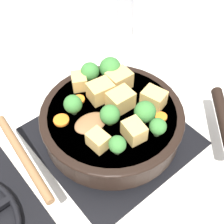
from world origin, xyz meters
TOP-DOWN VIEW (x-y plane):
  - ground_plane at (0.00, 0.00)m, footprint 2.40×2.40m
  - front_burner_grate at (0.00, 0.00)m, footprint 0.31×0.31m
  - skillet_pan at (-0.00, -0.00)m, footprint 0.37×0.38m
  - wooden_spoon at (0.01, 0.13)m, footprint 0.21×0.19m
  - tofu_cube_center_large at (0.05, -0.06)m, footprint 0.04×0.05m
  - tofu_cube_near_handle at (-0.04, -0.08)m, footprint 0.05×0.05m
  - tofu_cube_east_chunk at (-0.07, 0.01)m, footprint 0.05×0.04m
  - tofu_cube_west_chunk at (-0.05, 0.07)m, footprint 0.04×0.03m
  - tofu_cube_back_piece at (0.00, -0.02)m, footprint 0.04×0.05m
  - tofu_cube_front_piece at (0.05, -0.01)m, footprint 0.05×0.05m
  - tofu_cube_mid_small at (0.10, 0.01)m, footprint 0.05×0.05m
  - broccoli_floret_near_spoon at (-0.06, -0.03)m, footprint 0.04×0.04m
  - broccoli_floret_center_top at (0.10, -0.02)m, footprint 0.04×0.04m
  - broccoli_floret_east_rim at (-0.10, -0.03)m, footprint 0.03×0.03m
  - broccoli_floret_west_rim at (0.08, -0.06)m, footprint 0.05×0.05m
  - broccoli_floret_north_edge at (-0.08, 0.05)m, footprint 0.03×0.03m
  - broccoli_floret_south_cluster at (0.05, 0.06)m, footprint 0.04×0.04m
  - broccoli_floret_mid_floret at (-0.02, 0.02)m, footprint 0.04×0.04m
  - carrot_slice_orange_thin at (-0.07, -0.07)m, footprint 0.02×0.02m
  - carrot_slice_near_center at (0.05, 0.09)m, footprint 0.03×0.03m
  - carrot_slice_edge_slice at (0.07, 0.03)m, footprint 0.02×0.02m
  - pepper_mill at (0.24, -0.25)m, footprint 0.05×0.05m

SIDE VIEW (x-z plane):
  - ground_plane at x=0.00m, z-range 0.00..0.00m
  - front_burner_grate at x=0.00m, z-range 0.00..0.03m
  - skillet_pan at x=0.00m, z-range 0.03..0.09m
  - pepper_mill at x=0.24m, z-range -0.01..0.17m
  - carrot_slice_orange_thin at x=-0.07m, z-range 0.08..0.09m
  - carrot_slice_near_center at x=0.05m, z-range 0.08..0.09m
  - carrot_slice_edge_slice at x=0.07m, z-range 0.08..0.09m
  - wooden_spoon at x=0.01m, z-range 0.08..0.10m
  - tofu_cube_west_chunk at x=-0.05m, z-range 0.08..0.12m
  - tofu_cube_mid_small at x=0.10m, z-range 0.08..0.12m
  - tofu_cube_east_chunk at x=-0.07m, z-range 0.08..0.12m
  - tofu_cube_near_handle at x=-0.04m, z-range 0.08..0.12m
  - tofu_cube_front_piece at x=0.05m, z-range 0.08..0.12m
  - tofu_cube_center_large at x=0.05m, z-range 0.08..0.12m
  - tofu_cube_back_piece at x=0.00m, z-range 0.08..0.12m
  - broccoli_floret_north_edge at x=-0.08m, z-range 0.09..0.13m
  - broccoli_floret_east_rim at x=-0.10m, z-range 0.09..0.13m
  - broccoli_floret_south_cluster at x=0.05m, z-range 0.09..0.13m
  - broccoli_floret_mid_floret at x=-0.02m, z-range 0.09..0.13m
  - broccoli_floret_center_top at x=0.10m, z-range 0.09..0.14m
  - broccoli_floret_near_spoon at x=-0.06m, z-range 0.09..0.14m
  - broccoli_floret_west_rim at x=0.08m, z-range 0.09..0.14m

